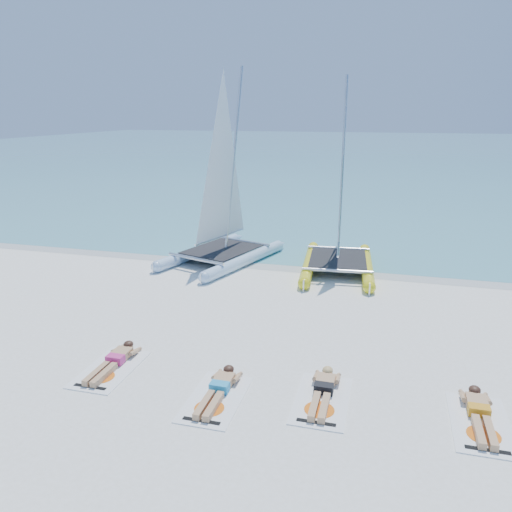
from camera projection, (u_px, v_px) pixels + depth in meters
The scene contains 13 objects.
ground at pixel (244, 329), 12.55m from camera, with size 140.00×140.00×0.00m, color white.
sea at pixel (368, 149), 70.96m from camera, with size 140.00×115.00×0.01m, color #6FAFB9.
wet_sand_strip at pixel (288, 266), 17.65m from camera, with size 140.00×1.40×0.01m, color silver.
catamaran_blue at pixel (223, 204), 17.73m from camera, with size 3.93×5.66×7.03m.
catamaran_yellow at pixel (340, 207), 17.06m from camera, with size 2.75×5.32×6.66m.
towel_a at pixel (110, 369), 10.57m from camera, with size 1.00×1.85×0.02m, color white.
sunbather_a at pixel (114, 360), 10.72m from camera, with size 0.37×1.73×0.26m.
towel_b at pixel (216, 399), 9.49m from camera, with size 1.00×1.85×0.02m, color white.
sunbather_b at pixel (219, 388), 9.64m from camera, with size 0.37×1.73×0.26m.
towel_c at pixel (322, 400), 9.45m from camera, with size 1.00×1.85×0.02m, color white.
sunbather_c at pixel (323, 390), 9.59m from camera, with size 0.37×1.73×0.26m.
towel_d at pixel (480, 424), 8.73m from camera, with size 1.00×1.85×0.02m, color white.
sunbather_d at pixel (479, 412), 8.88m from camera, with size 0.37×1.73×0.26m.
Camera 1 is at (3.27, -11.06, 5.28)m, focal length 35.00 mm.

